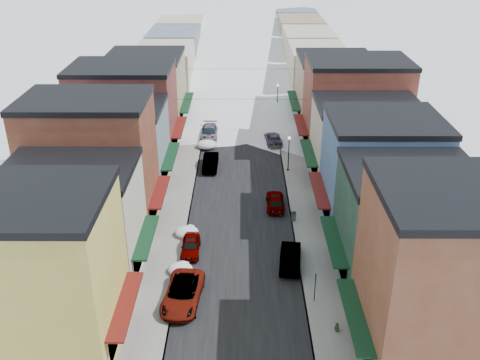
{
  "coord_description": "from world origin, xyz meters",
  "views": [
    {
      "loc": [
        0.19,
        -24.46,
        26.45
      ],
      "look_at": [
        0.0,
        25.22,
        2.16
      ],
      "focal_mm": 40.0,
      "sensor_mm": 36.0,
      "label": 1
    }
  ],
  "objects_px": {
    "car_white_suv": "(183,293)",
    "car_dark_hatch": "(210,162)",
    "car_silver_sedan": "(191,246)",
    "trash_can": "(293,216)",
    "car_green_sedan": "(290,257)",
    "streetlamp_near": "(289,149)"
  },
  "relations": [
    {
      "from": "car_dark_hatch",
      "to": "car_green_sedan",
      "type": "xyz_separation_m",
      "value": [
        7.8,
        -19.59,
        0.01
      ]
    },
    {
      "from": "trash_can",
      "to": "streetlamp_near",
      "type": "relative_size",
      "value": 0.21
    },
    {
      "from": "car_dark_hatch",
      "to": "car_green_sedan",
      "type": "relative_size",
      "value": 0.98
    },
    {
      "from": "car_silver_sedan",
      "to": "trash_can",
      "type": "distance_m",
      "value": 10.92
    },
    {
      "from": "trash_can",
      "to": "car_dark_hatch",
      "type": "bearing_deg",
      "value": 125.19
    },
    {
      "from": "car_green_sedan",
      "to": "streetlamp_near",
      "type": "distance_m",
      "value": 18.91
    },
    {
      "from": "car_white_suv",
      "to": "car_dark_hatch",
      "type": "xyz_separation_m",
      "value": [
        0.8,
        24.51,
        -0.02
      ]
    },
    {
      "from": "car_white_suv",
      "to": "streetlamp_near",
      "type": "relative_size",
      "value": 1.39
    },
    {
      "from": "car_silver_sedan",
      "to": "car_green_sedan",
      "type": "distance_m",
      "value": 8.8
    },
    {
      "from": "car_silver_sedan",
      "to": "car_dark_hatch",
      "type": "xyz_separation_m",
      "value": [
        0.8,
        17.71,
        0.11
      ]
    },
    {
      "from": "car_silver_sedan",
      "to": "car_green_sedan",
      "type": "relative_size",
      "value": 0.82
    },
    {
      "from": "trash_can",
      "to": "car_white_suv",
      "type": "bearing_deg",
      "value": -127.98
    },
    {
      "from": "car_white_suv",
      "to": "trash_can",
      "type": "relative_size",
      "value": 6.68
    },
    {
      "from": "car_silver_sedan",
      "to": "car_green_sedan",
      "type": "xyz_separation_m",
      "value": [
        8.6,
        -1.87,
        0.12
      ]
    },
    {
      "from": "car_green_sedan",
      "to": "streetlamp_near",
      "type": "relative_size",
      "value": 1.16
    },
    {
      "from": "streetlamp_near",
      "to": "car_dark_hatch",
      "type": "bearing_deg",
      "value": 174.78
    },
    {
      "from": "car_white_suv",
      "to": "car_green_sedan",
      "type": "xyz_separation_m",
      "value": [
        8.6,
        4.92,
        -0.01
      ]
    },
    {
      "from": "car_silver_sedan",
      "to": "trash_can",
      "type": "bearing_deg",
      "value": 29.2
    },
    {
      "from": "car_white_suv",
      "to": "car_silver_sedan",
      "type": "bearing_deg",
      "value": 95.41
    },
    {
      "from": "car_dark_hatch",
      "to": "trash_can",
      "type": "height_order",
      "value": "car_dark_hatch"
    },
    {
      "from": "car_silver_sedan",
      "to": "car_dark_hatch",
      "type": "bearing_deg",
      "value": 87.11
    },
    {
      "from": "car_green_sedan",
      "to": "trash_can",
      "type": "xyz_separation_m",
      "value": [
        0.9,
        7.25,
        -0.21
      ]
    }
  ]
}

